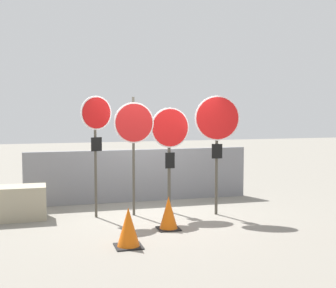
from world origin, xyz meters
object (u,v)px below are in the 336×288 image
stop_sign_0 (96,126)px  traffic_cone_0 (169,213)px  traffic_cone_1 (128,228)px  stop_sign_3 (217,126)px  storage_crate (19,203)px  stop_sign_1 (134,129)px  stop_sign_2 (170,137)px

stop_sign_0 → traffic_cone_0: (1.16, -1.25, -1.57)m
traffic_cone_1 → stop_sign_0: bearing=96.7°
stop_sign_3 → storage_crate: stop_sign_3 is taller
stop_sign_0 → stop_sign_1: stop_sign_0 is taller
stop_sign_1 → stop_sign_0: bearing=174.1°
stop_sign_2 → storage_crate: bearing=172.1°
stop_sign_2 → stop_sign_3: 1.02m
stop_sign_2 → storage_crate: 3.32m
stop_sign_0 → stop_sign_2: size_ratio=1.10×
stop_sign_1 → storage_crate: 2.72m
traffic_cone_1 → stop_sign_2: bearing=59.2°
stop_sign_0 → stop_sign_3: stop_sign_3 is taller
stop_sign_1 → storage_crate: (-2.28, 0.29, -1.46)m
stop_sign_2 → traffic_cone_0: stop_sign_2 is taller
stop_sign_1 → storage_crate: size_ratio=2.31×
stop_sign_2 → stop_sign_1: bearing=-177.8°
stop_sign_0 → traffic_cone_0: bearing=-68.1°
storage_crate → stop_sign_1: bearing=-7.3°
traffic_cone_1 → storage_crate: storage_crate is taller
stop_sign_3 → stop_sign_0: bearing=-177.5°
stop_sign_0 → stop_sign_3: bearing=-30.6°
stop_sign_1 → storage_crate: bearing=169.5°
stop_sign_3 → traffic_cone_0: size_ratio=4.08×
stop_sign_0 → stop_sign_1: (0.76, -0.04, -0.08)m
stop_sign_0 → stop_sign_2: 1.57m
traffic_cone_1 → stop_sign_3: bearing=38.2°
stop_sign_1 → stop_sign_2: bearing=3.0°
stop_sign_1 → stop_sign_3: bearing=-16.0°
stop_sign_0 → traffic_cone_1: size_ratio=3.84×
stop_sign_1 → storage_crate: stop_sign_1 is taller
stop_sign_1 → traffic_cone_0: 1.96m
stop_sign_1 → stop_sign_2: size_ratio=1.10×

